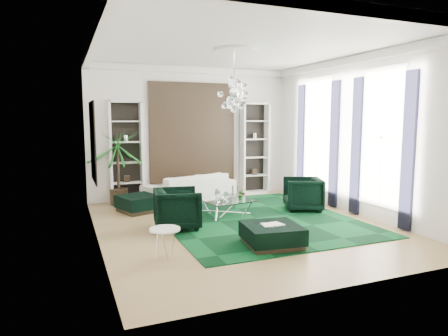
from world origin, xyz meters
name	(u,v)px	position (x,y,z in m)	size (l,w,h in m)	color
floor	(241,225)	(0.00, 0.00, -0.01)	(6.00, 7.00, 0.02)	tan
ceiling	(242,46)	(0.00, 0.00, 3.81)	(6.00, 7.00, 0.02)	white
wall_back	(192,133)	(0.00, 3.51, 1.90)	(6.00, 0.02, 3.80)	white
wall_front	(351,150)	(0.00, -3.51, 1.90)	(6.00, 0.02, 3.80)	white
wall_left	(94,141)	(-3.01, 0.00, 1.90)	(0.02, 7.00, 3.80)	white
wall_right	(355,136)	(3.01, 0.00, 1.90)	(0.02, 7.00, 3.80)	white
crown_molding	(242,51)	(0.00, 0.00, 3.70)	(6.00, 7.00, 0.18)	white
ceiling_medallion	(236,50)	(0.00, 0.30, 3.77)	(0.90, 0.90, 0.05)	white
tapestry	(193,133)	(0.00, 3.46, 1.90)	(2.50, 0.06, 2.80)	black
shelving_left	(126,152)	(-1.95, 3.31, 1.40)	(0.90, 0.38, 2.80)	white
shelving_right	(255,148)	(1.95, 3.31, 1.40)	(0.90, 0.38, 2.80)	white
painting	(94,142)	(-2.97, 0.60, 1.85)	(0.04, 1.30, 1.60)	black
window_near	(382,137)	(2.99, -0.90, 1.90)	(0.03, 1.10, 2.90)	white
curtain_near_a	(409,152)	(2.96, -1.68, 1.65)	(0.07, 0.30, 3.25)	black
curtain_near_b	(356,147)	(2.96, -0.12, 1.65)	(0.07, 0.30, 3.25)	black
window_far	(318,134)	(2.99, 1.50, 1.90)	(0.03, 1.10, 2.90)	white
curtain_far_a	(334,144)	(2.96, 0.72, 1.65)	(0.07, 0.30, 3.25)	black
curtain_far_b	(301,141)	(2.96, 2.28, 1.65)	(0.07, 0.30, 3.25)	black
rug	(255,218)	(0.53, 0.37, 0.01)	(4.20, 5.00, 0.02)	black
sofa	(190,188)	(-0.28, 2.88, 0.38)	(2.62, 1.02, 0.76)	white
armchair_left	(177,209)	(-1.36, 0.24, 0.43)	(0.92, 0.94, 0.86)	black
armchair_right	(303,194)	(2.04, 0.71, 0.42)	(0.89, 0.92, 0.84)	black
coffee_table	(226,207)	(0.03, 0.96, 0.20)	(1.15, 1.15, 0.39)	white
ottoman_side	(139,204)	(-1.84, 2.11, 0.20)	(0.91, 0.91, 0.41)	black
ottoman_front	(272,235)	(-0.07, -1.53, 0.20)	(0.98, 0.98, 0.39)	black
book	(272,224)	(-0.07, -1.53, 0.41)	(0.39, 0.26, 0.03)	white
side_table	(165,244)	(-2.04, -1.43, 0.25)	(0.51, 0.51, 0.49)	white
palm	(118,157)	(-2.20, 3.15, 1.30)	(1.63, 1.63, 2.61)	#1B6B22
chandelier	(234,93)	(-0.11, 0.15, 2.85)	(0.88, 0.88, 0.79)	white
table_plant	(241,194)	(0.32, 0.72, 0.53)	(0.15, 0.12, 0.27)	#1B6B22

